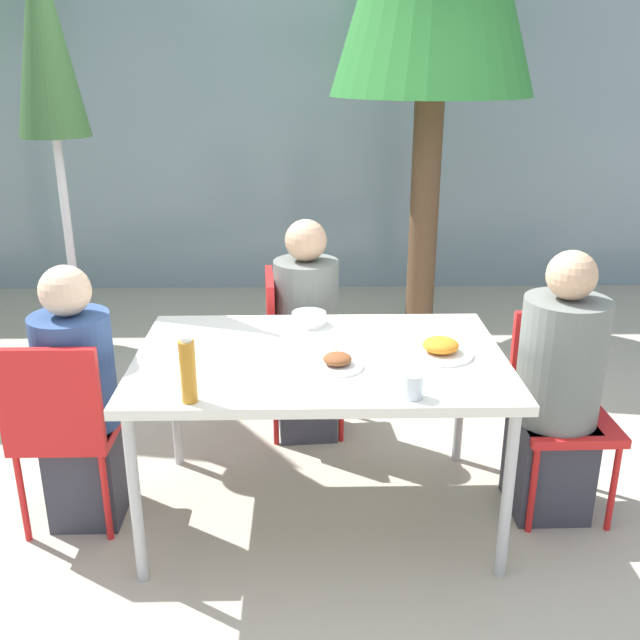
{
  "coord_description": "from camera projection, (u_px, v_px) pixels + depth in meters",
  "views": [
    {
      "loc": [
        -0.05,
        -2.68,
        1.88
      ],
      "look_at": [
        0.0,
        0.0,
        0.91
      ],
      "focal_mm": 40.0,
      "sensor_mm": 36.0,
      "label": 1
    }
  ],
  "objects": [
    {
      "name": "bottle",
      "position": [
        188.0,
        371.0,
        2.47
      ],
      "size": [
        0.06,
        0.06,
        0.25
      ],
      "color": "#B7751E",
      "rests_on": "dining_table"
    },
    {
      "name": "dining_table",
      "position": [
        320.0,
        366.0,
        2.93
      ],
      "size": [
        1.5,
        0.97,
        0.76
      ],
      "color": "silver",
      "rests_on": "ground"
    },
    {
      "name": "ground_plane",
      "position": [
        320.0,
        511.0,
        3.17
      ],
      "size": [
        24.0,
        24.0,
        0.0
      ],
      "primitive_type": "plane",
      "color": "#B2A893"
    },
    {
      "name": "chair_far",
      "position": [
        291.0,
        341.0,
        3.72
      ],
      "size": [
        0.43,
        0.43,
        0.87
      ],
      "rotation": [
        0.0,
        0.0,
        -1.5
      ],
      "color": "red",
      "rests_on": "ground"
    },
    {
      "name": "chair_right",
      "position": [
        560.0,
        397.0,
        3.1
      ],
      "size": [
        0.41,
        0.41,
        0.87
      ],
      "rotation": [
        0.0,
        0.0,
        -3.13
      ],
      "color": "red",
      "rests_on": "ground"
    },
    {
      "name": "salad_bowl",
      "position": [
        309.0,
        319.0,
        3.23
      ],
      "size": [
        0.16,
        0.16,
        0.06
      ],
      "color": "white",
      "rests_on": "dining_table"
    },
    {
      "name": "chair_left",
      "position": [
        62.0,
        421.0,
        2.9
      ],
      "size": [
        0.4,
        0.4,
        0.87
      ],
      "rotation": [
        0.0,
        0.0,
        0.0
      ],
      "color": "red",
      "rests_on": "ground"
    },
    {
      "name": "person_right",
      "position": [
        557.0,
        395.0,
        3.01
      ],
      "size": [
        0.35,
        0.35,
        1.18
      ],
      "rotation": [
        0.0,
        0.0,
        -3.13
      ],
      "color": "#383842",
      "rests_on": "ground"
    },
    {
      "name": "person_left",
      "position": [
        79.0,
        405.0,
        2.96
      ],
      "size": [
        0.32,
        0.32,
        1.14
      ],
      "rotation": [
        0.0,
        0.0,
        0.0
      ],
      "color": "#383842",
      "rests_on": "ground"
    },
    {
      "name": "person_far",
      "position": [
        306.0,
        336.0,
        3.67
      ],
      "size": [
        0.33,
        0.33,
        1.16
      ],
      "rotation": [
        0.0,
        0.0,
        -1.5
      ],
      "color": "#383842",
      "rests_on": "ground"
    },
    {
      "name": "building_facade",
      "position": [
        312.0,
        111.0,
        5.9
      ],
      "size": [
        10.0,
        0.2,
        3.0
      ],
      "color": "gray",
      "rests_on": "ground"
    },
    {
      "name": "closed_umbrella",
      "position": [
        47.0,
        62.0,
        3.36
      ],
      "size": [
        0.36,
        0.36,
        2.49
      ],
      "color": "#333333",
      "rests_on": "ground"
    },
    {
      "name": "plate_0",
      "position": [
        337.0,
        362.0,
        2.78
      ],
      "size": [
        0.2,
        0.2,
        0.06
      ],
      "color": "white",
      "rests_on": "dining_table"
    },
    {
      "name": "drinking_cup",
      "position": [
        412.0,
        386.0,
        2.52
      ],
      "size": [
        0.08,
        0.08,
        0.09
      ],
      "color": "silver",
      "rests_on": "dining_table"
    },
    {
      "name": "plate_1",
      "position": [
        440.0,
        349.0,
        2.89
      ],
      "size": [
        0.27,
        0.27,
        0.07
      ],
      "color": "white",
      "rests_on": "dining_table"
    }
  ]
}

